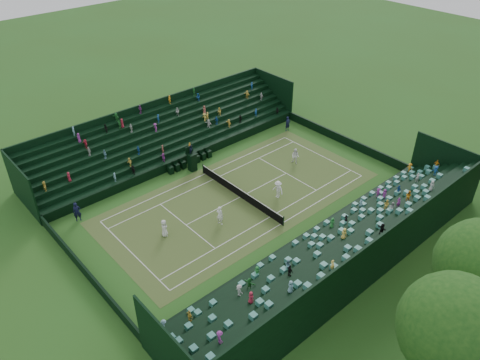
# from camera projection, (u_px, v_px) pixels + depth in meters

# --- Properties ---
(ground) EXTENTS (160.00, 160.00, 0.00)m
(ground) POSITION_uv_depth(u_px,v_px,m) (240.00, 197.00, 45.02)
(ground) COLOR #2C551B
(ground) RESTS_ON ground
(court_surface) EXTENTS (12.97, 26.77, 0.01)m
(court_surface) POSITION_uv_depth(u_px,v_px,m) (240.00, 197.00, 45.02)
(court_surface) COLOR #2A6521
(court_surface) RESTS_ON ground
(perimeter_wall_north) EXTENTS (17.17, 0.20, 1.00)m
(perimeter_wall_north) POSITION_uv_depth(u_px,v_px,m) (344.00, 140.00, 53.49)
(perimeter_wall_north) COLOR black
(perimeter_wall_north) RESTS_ON ground
(perimeter_wall_south) EXTENTS (17.17, 0.20, 1.00)m
(perimeter_wall_south) POSITION_uv_depth(u_px,v_px,m) (86.00, 272.00, 36.00)
(perimeter_wall_south) COLOR black
(perimeter_wall_south) RESTS_ON ground
(perimeter_wall_east) EXTENTS (0.20, 31.77, 1.00)m
(perimeter_wall_east) POSITION_uv_depth(u_px,v_px,m) (306.00, 237.00, 39.45)
(perimeter_wall_east) COLOR black
(perimeter_wall_east) RESTS_ON ground
(perimeter_wall_west) EXTENTS (0.20, 31.77, 1.00)m
(perimeter_wall_west) POSITION_uv_depth(u_px,v_px,m) (188.00, 159.00, 50.03)
(perimeter_wall_west) COLOR black
(perimeter_wall_west) RESTS_ON ground
(north_grandstand) EXTENTS (6.60, 32.00, 4.90)m
(north_grandstand) POSITION_uv_depth(u_px,v_px,m) (348.00, 253.00, 36.27)
(north_grandstand) COLOR black
(north_grandstand) RESTS_ON ground
(south_grandstand) EXTENTS (6.60, 32.00, 4.90)m
(south_grandstand) POSITION_uv_depth(u_px,v_px,m) (165.00, 136.00, 52.06)
(south_grandstand) COLOR black
(south_grandstand) RESTS_ON ground
(tennis_net) EXTENTS (11.67, 0.10, 1.06)m
(tennis_net) POSITION_uv_depth(u_px,v_px,m) (240.00, 193.00, 44.73)
(tennis_net) COLOR black
(tennis_net) RESTS_ON ground
(umpire_chair) EXTENTS (0.95, 0.95, 2.99)m
(umpire_chair) POSITION_uv_depth(u_px,v_px,m) (192.00, 159.00, 48.40)
(umpire_chair) COLOR black
(umpire_chair) RESTS_ON ground
(courtside_chairs) EXTENTS (0.53, 5.50, 1.14)m
(courtside_chairs) POSITION_uv_depth(u_px,v_px,m) (190.00, 161.00, 49.69)
(courtside_chairs) COLOR black
(courtside_chairs) RESTS_ON ground
(player_near_west) EXTENTS (0.95, 0.80, 1.65)m
(player_near_west) POSITION_uv_depth(u_px,v_px,m) (164.00, 228.00, 39.87)
(player_near_west) COLOR white
(player_near_west) RESTS_ON ground
(player_near_east) EXTENTS (0.80, 0.63, 1.92)m
(player_near_east) POSITION_uv_depth(u_px,v_px,m) (220.00, 215.00, 41.12)
(player_near_east) COLOR white
(player_near_east) RESTS_ON ground
(player_far_west) EXTENTS (1.02, 0.91, 1.75)m
(player_far_west) POSITION_uv_depth(u_px,v_px,m) (295.00, 156.00, 49.73)
(player_far_west) COLOR white
(player_far_west) RESTS_ON ground
(player_far_east) EXTENTS (1.23, 0.77, 1.83)m
(player_far_east) POSITION_uv_depth(u_px,v_px,m) (278.00, 189.00, 44.52)
(player_far_east) COLOR white
(player_far_east) RESTS_ON ground
(line_judge_north) EXTENTS (0.50, 0.70, 1.80)m
(line_judge_north) POSITION_uv_depth(u_px,v_px,m) (288.00, 124.00, 56.01)
(line_judge_north) COLOR black
(line_judge_north) RESTS_ON ground
(line_judge_south) EXTENTS (0.66, 0.80, 1.89)m
(line_judge_south) POSITION_uv_depth(u_px,v_px,m) (77.00, 212.00, 41.56)
(line_judge_south) COLOR black
(line_judge_south) RESTS_ON ground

